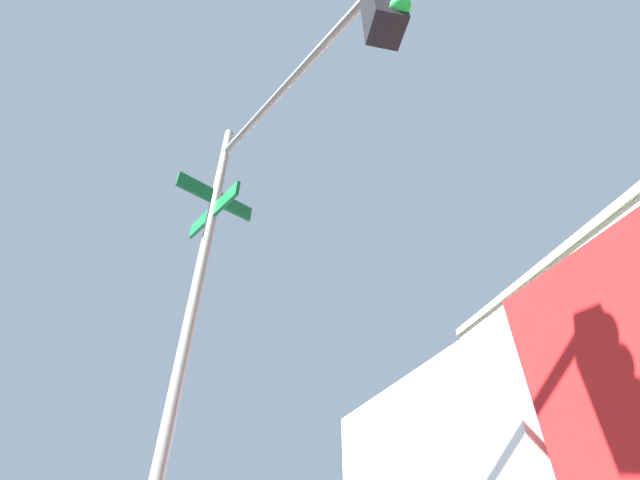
# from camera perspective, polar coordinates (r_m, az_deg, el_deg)

# --- Properties ---
(traffic_signal_near) EXTENTS (3.03, 1.99, 5.72)m
(traffic_signal_near) POSITION_cam_1_polar(r_m,az_deg,el_deg) (3.81, -6.83, 10.41)
(traffic_signal_near) COLOR slate
(traffic_signal_near) RESTS_ON ground_plane
(box_truck_second) EXTENTS (8.19, 3.04, 3.23)m
(box_truck_second) POSITION_cam_1_polar(r_m,az_deg,el_deg) (6.56, 28.34, -27.98)
(box_truck_second) COLOR #B21919
(box_truck_second) RESTS_ON ground_plane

